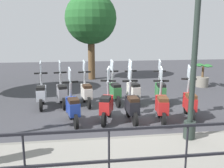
{
  "coord_description": "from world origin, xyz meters",
  "views": [
    {
      "loc": [
        -7.39,
        1.53,
        2.52
      ],
      "look_at": [
        0.2,
        0.5,
        0.9
      ],
      "focal_mm": 40.0,
      "sensor_mm": 36.0,
      "label": 1
    }
  ],
  "objects_px": {
    "scooter_near_4": "(73,107)",
    "scooter_far_5": "(41,94)",
    "scooter_far_0": "(160,91)",
    "scooter_far_4": "(62,93)",
    "tree_distant": "(91,19)",
    "scooter_near_2": "(132,105)",
    "potted_palm": "(202,77)",
    "lamp_post_near": "(194,57)",
    "scooter_near_3": "(107,105)",
    "scooter_near_1": "(162,105)",
    "scooter_far_1": "(133,90)",
    "scooter_near_0": "(190,102)",
    "scooter_far_2": "(115,91)",
    "scooter_far_3": "(86,92)"
  },
  "relations": [
    {
      "from": "potted_palm",
      "to": "scooter_near_1",
      "type": "xyz_separation_m",
      "value": [
        -4.17,
        3.37,
        0.04
      ]
    },
    {
      "from": "scooter_near_4",
      "to": "scooter_far_0",
      "type": "relative_size",
      "value": 1.0
    },
    {
      "from": "lamp_post_near",
      "to": "tree_distant",
      "type": "bearing_deg",
      "value": 11.86
    },
    {
      "from": "scooter_near_4",
      "to": "tree_distant",
      "type": "bearing_deg",
      "value": -18.95
    },
    {
      "from": "scooter_near_1",
      "to": "scooter_far_5",
      "type": "distance_m",
      "value": 3.99
    },
    {
      "from": "potted_palm",
      "to": "scooter_far_1",
      "type": "relative_size",
      "value": 0.69
    },
    {
      "from": "scooter_near_3",
      "to": "scooter_far_5",
      "type": "xyz_separation_m",
      "value": [
        1.61,
        2.01,
        0.0
      ]
    },
    {
      "from": "scooter_near_4",
      "to": "scooter_far_5",
      "type": "distance_m",
      "value": 1.98
    },
    {
      "from": "scooter_near_1",
      "to": "scooter_far_4",
      "type": "xyz_separation_m",
      "value": [
        1.89,
        2.87,
        0.0
      ]
    },
    {
      "from": "potted_palm",
      "to": "scooter_far_0",
      "type": "height_order",
      "value": "scooter_far_0"
    },
    {
      "from": "scooter_far_5",
      "to": "scooter_near_1",
      "type": "bearing_deg",
      "value": -121.28
    },
    {
      "from": "scooter_near_1",
      "to": "scooter_near_3",
      "type": "height_order",
      "value": "same"
    },
    {
      "from": "scooter_near_1",
      "to": "scooter_near_2",
      "type": "distance_m",
      "value": 0.84
    },
    {
      "from": "lamp_post_near",
      "to": "scooter_near_3",
      "type": "height_order",
      "value": "lamp_post_near"
    },
    {
      "from": "scooter_far_0",
      "to": "scooter_far_4",
      "type": "distance_m",
      "value": 3.41
    },
    {
      "from": "scooter_near_2",
      "to": "tree_distant",
      "type": "bearing_deg",
      "value": 5.31
    },
    {
      "from": "scooter_near_0",
      "to": "scooter_near_3",
      "type": "bearing_deg",
      "value": 101.41
    },
    {
      "from": "scooter_near_1",
      "to": "scooter_far_2",
      "type": "height_order",
      "value": "same"
    },
    {
      "from": "scooter_near_2",
      "to": "scooter_near_4",
      "type": "distance_m",
      "value": 1.64
    },
    {
      "from": "scooter_far_0",
      "to": "scooter_far_1",
      "type": "height_order",
      "value": "same"
    },
    {
      "from": "scooter_near_3",
      "to": "scooter_far_5",
      "type": "relative_size",
      "value": 1.0
    },
    {
      "from": "lamp_post_near",
      "to": "scooter_near_4",
      "type": "relative_size",
      "value": 2.71
    },
    {
      "from": "scooter_near_2",
      "to": "scooter_far_5",
      "type": "height_order",
      "value": "same"
    },
    {
      "from": "scooter_near_0",
      "to": "scooter_near_4",
      "type": "height_order",
      "value": "same"
    },
    {
      "from": "potted_palm",
      "to": "scooter_far_5",
      "type": "distance_m",
      "value": 7.3
    },
    {
      "from": "tree_distant",
      "to": "scooter_near_4",
      "type": "distance_m",
      "value": 7.17
    },
    {
      "from": "tree_distant",
      "to": "scooter_near_3",
      "type": "bearing_deg",
      "value": -179.53
    },
    {
      "from": "scooter_near_1",
      "to": "scooter_far_5",
      "type": "xyz_separation_m",
      "value": [
        1.83,
        3.54,
        0.0
      ]
    },
    {
      "from": "lamp_post_near",
      "to": "scooter_far_3",
      "type": "height_order",
      "value": "lamp_post_near"
    },
    {
      "from": "scooter_far_1",
      "to": "scooter_far_4",
      "type": "relative_size",
      "value": 1.0
    },
    {
      "from": "scooter_far_2",
      "to": "scooter_near_3",
      "type": "bearing_deg",
      "value": 155.71
    },
    {
      "from": "scooter_far_1",
      "to": "potted_palm",
      "type": "bearing_deg",
      "value": -66.8
    },
    {
      "from": "scooter_far_1",
      "to": "scooter_far_3",
      "type": "height_order",
      "value": "same"
    },
    {
      "from": "scooter_near_2",
      "to": "scooter_far_5",
      "type": "distance_m",
      "value": 3.21
    },
    {
      "from": "scooter_near_1",
      "to": "scooter_far_3",
      "type": "distance_m",
      "value": 2.78
    },
    {
      "from": "scooter_far_1",
      "to": "tree_distant",
      "type": "bearing_deg",
      "value": 5.91
    },
    {
      "from": "tree_distant",
      "to": "scooter_far_0",
      "type": "relative_size",
      "value": 2.94
    },
    {
      "from": "scooter_near_3",
      "to": "scooter_far_3",
      "type": "distance_m",
      "value": 1.73
    },
    {
      "from": "scooter_far_4",
      "to": "scooter_near_2",
      "type": "bearing_deg",
      "value": -141.46
    },
    {
      "from": "scooter_near_0",
      "to": "scooter_far_4",
      "type": "height_order",
      "value": "same"
    },
    {
      "from": "scooter_near_4",
      "to": "scooter_far_0",
      "type": "bearing_deg",
      "value": -73.93
    },
    {
      "from": "potted_palm",
      "to": "scooter_near_4",
      "type": "relative_size",
      "value": 0.69
    },
    {
      "from": "scooter_near_2",
      "to": "scooter_far_2",
      "type": "relative_size",
      "value": 1.0
    },
    {
      "from": "scooter_far_2",
      "to": "scooter_far_1",
      "type": "bearing_deg",
      "value": -99.54
    },
    {
      "from": "potted_palm",
      "to": "scooter_far_5",
      "type": "relative_size",
      "value": 0.69
    },
    {
      "from": "tree_distant",
      "to": "scooter_near_2",
      "type": "xyz_separation_m",
      "value": [
        -6.65,
        -0.76,
        -2.67
      ]
    },
    {
      "from": "scooter_near_4",
      "to": "scooter_near_2",
      "type": "bearing_deg",
      "value": -103.4
    },
    {
      "from": "scooter_far_1",
      "to": "scooter_far_5",
      "type": "height_order",
      "value": "same"
    },
    {
      "from": "scooter_far_5",
      "to": "scooter_near_4",
      "type": "bearing_deg",
      "value": -151.29
    },
    {
      "from": "lamp_post_near",
      "to": "scooter_near_2",
      "type": "relative_size",
      "value": 2.71
    }
  ]
}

